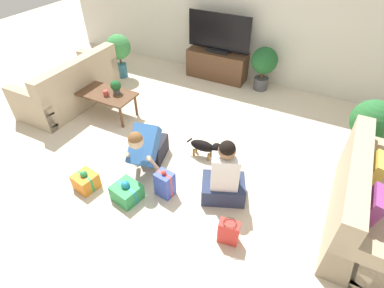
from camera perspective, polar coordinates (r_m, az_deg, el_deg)
ground_plane at (r=4.44m, az=-1.46°, el=-1.15°), size 16.00×16.00×0.00m
wall_back at (r=6.02m, az=11.40°, el=23.48°), size 8.40×0.06×2.60m
sofa_left at (r=5.79m, az=-22.11°, el=10.00°), size 0.85×1.77×0.86m
sofa_right at (r=3.84m, az=31.00°, el=-10.08°), size 0.85×1.77×0.86m
coffee_table at (r=5.23m, az=-16.45°, el=8.99°), size 1.08×0.52×0.41m
tv_console at (r=6.29m, az=4.77°, el=14.77°), size 1.20×0.41×0.55m
tv at (r=6.06m, az=5.09°, el=19.97°), size 1.25×0.20×0.73m
potted_plant_corner_right at (r=4.63m, az=31.02°, el=3.58°), size 0.56×0.56×0.90m
potted_plant_back_right at (r=5.88m, az=13.51°, el=14.68°), size 0.49×0.49×0.83m
potted_plant_corner_left at (r=6.36m, az=-13.79°, el=17.11°), size 0.48×0.48×0.87m
person_kneeling at (r=3.99m, az=-8.50°, el=-0.56°), size 0.47×0.83×0.80m
person_sitting at (r=3.58m, az=6.15°, el=-6.45°), size 0.63×0.60×0.91m
dog at (r=4.19m, az=2.63°, el=-0.48°), size 0.54×0.16×0.30m
gift_box_a at (r=4.05m, az=-19.57°, el=-6.67°), size 0.30×0.30×0.28m
gift_box_b at (r=3.72m, az=-5.20°, el=-7.57°), size 0.23×0.20×0.40m
gift_box_c at (r=3.79m, az=-12.32°, el=-8.92°), size 0.37×0.35×0.29m
gift_bag_a at (r=3.33m, az=6.98°, el=-16.27°), size 0.23×0.16×0.32m
mug at (r=5.08m, az=-16.09°, el=9.30°), size 0.12×0.08×0.09m
tabletop_plant at (r=5.07m, az=-14.31°, el=10.60°), size 0.17×0.17×0.22m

